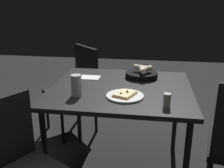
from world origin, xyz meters
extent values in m
cube|color=black|center=(0.00, 0.00, 0.73)|extent=(1.02, 0.93, 0.03)
cylinder|color=black|center=(-0.45, -0.40, 0.36)|extent=(0.04, 0.04, 0.71)
cylinder|color=black|center=(-0.45, 0.40, 0.36)|extent=(0.04, 0.04, 0.71)
cylinder|color=black|center=(0.45, 0.40, 0.36)|extent=(0.04, 0.04, 0.71)
cylinder|color=white|center=(0.05, -0.20, 0.75)|extent=(0.25, 0.25, 0.01)
cube|color=tan|center=(0.05, -0.20, 0.76)|extent=(0.16, 0.19, 0.01)
cube|color=beige|center=(0.05, -0.20, 0.77)|extent=(0.15, 0.17, 0.01)
sphere|color=brown|center=(0.07, -0.19, 0.77)|extent=(0.02, 0.02, 0.02)
sphere|color=brown|center=(0.03, -0.22, 0.77)|extent=(0.02, 0.02, 0.02)
sphere|color=brown|center=(0.06, -0.17, 0.77)|extent=(0.02, 0.02, 0.02)
cylinder|color=black|center=(0.14, 0.26, 0.76)|extent=(0.26, 0.26, 0.05)
cylinder|color=#F0E2C1|center=(0.18, 0.23, 0.82)|extent=(0.10, 0.11, 0.04)
cylinder|color=#F0E2C1|center=(0.14, 0.26, 0.83)|extent=(0.13, 0.09, 0.04)
cylinder|color=#F0E2C1|center=(0.14, 0.22, 0.82)|extent=(0.07, 0.14, 0.04)
cylinder|color=#9F1814|center=(0.20, 0.24, 0.76)|extent=(0.06, 0.06, 0.03)
cylinder|color=silver|center=(-0.27, -0.23, 0.81)|extent=(0.07, 0.07, 0.15)
cylinder|color=#B77F20|center=(-0.27, -0.23, 0.78)|extent=(0.06, 0.06, 0.06)
cylinder|color=#BFB299|center=(0.32, -0.33, 0.78)|extent=(0.04, 0.04, 0.07)
cylinder|color=maroon|center=(0.32, -0.33, 0.76)|extent=(0.04, 0.04, 0.04)
cylinder|color=#B7B7BC|center=(0.32, -0.33, 0.82)|extent=(0.05, 0.05, 0.01)
cube|color=white|center=(-0.28, 0.19, 0.74)|extent=(0.16, 0.12, 0.00)
cylinder|color=black|center=(0.70, 0.03, 0.20)|extent=(0.03, 0.03, 0.40)
cube|color=black|center=(-0.60, 0.62, 0.43)|extent=(0.62, 0.62, 0.04)
cube|color=black|center=(-0.46, 0.76, 0.67)|extent=(0.32, 0.33, 0.44)
cylinder|color=black|center=(-0.87, 0.63, 0.21)|extent=(0.03, 0.03, 0.41)
cylinder|color=black|center=(-0.61, 0.35, 0.21)|extent=(0.03, 0.03, 0.41)
cylinder|color=black|center=(-0.60, 0.89, 0.21)|extent=(0.03, 0.03, 0.41)
cylinder|color=black|center=(-0.33, 0.62, 0.21)|extent=(0.03, 0.03, 0.41)
camera|label=1|loc=(0.21, -1.82, 1.38)|focal=42.07mm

